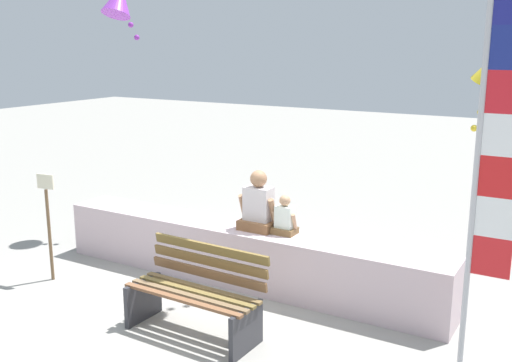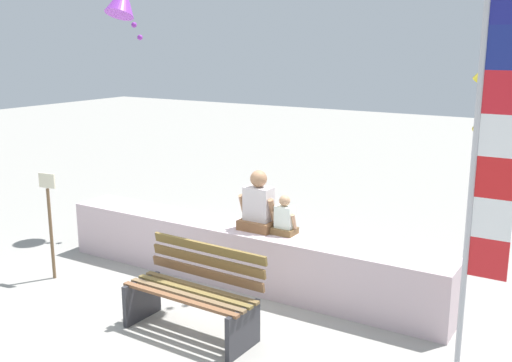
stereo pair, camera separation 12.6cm
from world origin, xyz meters
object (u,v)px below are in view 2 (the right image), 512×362
park_bench (194,294)px  sign_post (50,217)px  kite_purple (122,0)px  person_adult (259,206)px  flag_banner (488,160)px  kite_yellow (502,65)px  person_child (284,219)px

park_bench → sign_post: sign_post is taller
kite_purple → person_adult: bearing=-17.3°
flag_banner → sign_post: (-4.99, -0.30, -1.18)m
park_bench → kite_purple: kite_purple is taller
person_adult → kite_yellow: size_ratio=0.67×
kite_purple → kite_yellow: kite_purple is taller
person_adult → flag_banner: 2.99m
park_bench → kite_yellow: kite_yellow is taller
flag_banner → kite_purple: bearing=162.4°
flag_banner → sign_post: bearing=-176.5°
person_adult → flag_banner: (2.69, -0.87, 0.98)m
park_bench → sign_post: size_ratio=1.07×
kite_purple → kite_yellow: size_ratio=0.81×
kite_yellow → person_adult: bearing=-144.4°
park_bench → kite_yellow: size_ratio=1.34×
sign_post → flag_banner: bearing=3.5°
person_adult → person_child: person_adult is taller
flag_banner → kite_purple: size_ratio=3.86×
park_bench → person_child: bearing=78.6°
person_child → flag_banner: 2.71m
kite_yellow → park_bench: bearing=-126.4°
person_adult → kite_purple: bearing=162.7°
sign_post → kite_purple: bearing=105.8°
person_adult → flag_banner: size_ratio=0.21×
kite_purple → flag_banner: bearing=-17.6°
person_child → flag_banner: size_ratio=0.14×
person_adult → kite_yellow: 3.29m
kite_purple → sign_post: (0.59, -2.07, -2.71)m
person_child → kite_purple: size_ratio=0.53×
park_bench → flag_banner: 3.09m
person_child → kite_purple: 4.27m
person_adult → kite_yellow: (2.31, 1.65, 1.65)m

